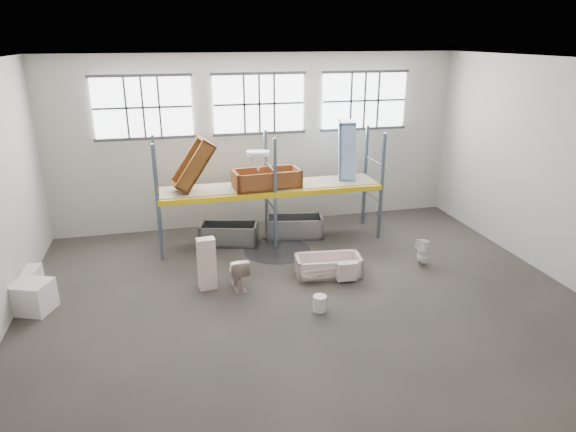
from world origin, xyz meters
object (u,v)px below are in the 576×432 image
object	(u,v)px
steel_tub_right	(294,227)
carton_near	(32,297)
bathtub_beige	(328,266)
bucket	(320,303)
blue_tub_upright	(347,150)
steel_tub_left	(229,234)
toilet_beige	(238,272)
rust_tub_flat	(267,179)
cistern_tall	(207,264)
toilet_white	(424,252)

from	to	relation	value
steel_tub_right	carton_near	size ratio (longest dim) A/B	2.10
bathtub_beige	bucket	size ratio (longest dim) A/B	4.64
bucket	carton_near	xyz separation A→B (m)	(-5.81, 1.43, 0.16)
blue_tub_upright	bucket	bearing A→B (deg)	-115.87
bathtub_beige	steel_tub_left	size ratio (longest dim) A/B	1.00
bathtub_beige	steel_tub_left	world-z (taller)	steel_tub_left
toilet_beige	blue_tub_upright	xyz separation A→B (m)	(3.58, 2.85, 2.01)
steel_tub_left	blue_tub_upright	distance (m)	4.04
bathtub_beige	steel_tub_right	world-z (taller)	steel_tub_right
bathtub_beige	rust_tub_flat	world-z (taller)	rust_tub_flat
steel_tub_left	steel_tub_right	xyz separation A→B (m)	(1.89, 0.10, 0.01)
carton_near	blue_tub_upright	bearing A→B (deg)	19.93
cistern_tall	toilet_beige	bearing A→B (deg)	-16.76
toilet_beige	cistern_tall	xyz separation A→B (m)	(-0.68, 0.13, 0.23)
steel_tub_right	blue_tub_upright	size ratio (longest dim) A/B	0.97
toilet_beige	bucket	distance (m)	2.09
toilet_white	steel_tub_left	world-z (taller)	toilet_white
rust_tub_flat	steel_tub_left	bearing A→B (deg)	173.21
cistern_tall	carton_near	distance (m)	3.65
steel_tub_right	cistern_tall	bearing A→B (deg)	-136.25
bathtub_beige	blue_tub_upright	distance (m)	3.73
steel_tub_left	toilet_beige	bearing A→B (deg)	-93.09
toilet_beige	toilet_white	bearing A→B (deg)	177.49
bathtub_beige	toilet_beige	size ratio (longest dim) A/B	2.03
bathtub_beige	toilet_white	distance (m)	2.48
bucket	cistern_tall	bearing A→B (deg)	144.31
toilet_beige	bathtub_beige	bearing A→B (deg)	-179.81
steel_tub_left	bathtub_beige	bearing A→B (deg)	-50.15
cistern_tall	carton_near	bearing A→B (deg)	175.79
steel_tub_right	carton_near	distance (m)	6.90
rust_tub_flat	blue_tub_upright	size ratio (longest dim) A/B	1.07
steel_tub_left	rust_tub_flat	distance (m)	1.87
cistern_tall	rust_tub_flat	size ratio (longest dim) A/B	0.69
rust_tub_flat	bathtub_beige	bearing A→B (deg)	-66.75
bathtub_beige	cistern_tall	size ratio (longest dim) A/B	1.28
cistern_tall	steel_tub_left	size ratio (longest dim) A/B	0.78
toilet_white	carton_near	world-z (taller)	toilet_white
bucket	carton_near	world-z (taller)	carton_near
rust_tub_flat	blue_tub_upright	xyz separation A→B (m)	(2.39, 0.37, 0.57)
toilet_beige	cistern_tall	distance (m)	0.73
toilet_white	cistern_tall	bearing A→B (deg)	-113.76
toilet_beige	steel_tub_right	bearing A→B (deg)	-130.33
bathtub_beige	cistern_tall	xyz separation A→B (m)	(-2.88, -0.02, 0.38)
cistern_tall	blue_tub_upright	size ratio (longest dim) A/B	0.74
cistern_tall	toilet_white	distance (m)	5.36
rust_tub_flat	blue_tub_upright	distance (m)	2.48
bucket	blue_tub_upright	bearing A→B (deg)	64.13
toilet_white	bathtub_beige	bearing A→B (deg)	-114.69
rust_tub_flat	toilet_white	bearing A→B (deg)	-34.57
carton_near	steel_tub_right	bearing A→B (deg)	23.26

